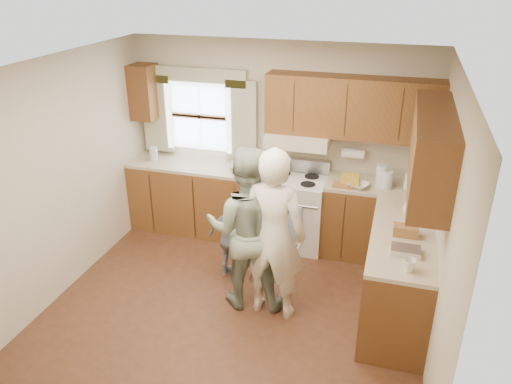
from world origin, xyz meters
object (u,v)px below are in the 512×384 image
(stove, at_px, (294,210))
(woman_right, at_px, (247,228))
(child, at_px, (232,239))
(woman_left, at_px, (273,235))

(stove, height_order, woman_right, woman_right)
(stove, height_order, child, stove)
(stove, height_order, woman_left, woman_left)
(stove, xyz_separation_m, woman_right, (-0.21, -1.33, 0.41))
(woman_right, bearing_deg, woman_left, 152.29)
(woman_right, xyz_separation_m, child, (-0.31, 0.39, -0.39))
(woman_right, relative_size, child, 1.80)
(stove, bearing_deg, child, -118.63)
(child, bearing_deg, stove, -107.52)
(stove, distance_m, child, 1.07)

